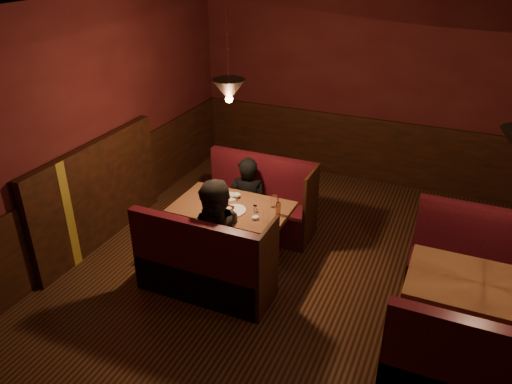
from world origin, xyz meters
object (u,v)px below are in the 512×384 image
at_px(second_bench_near, 475,383).
at_px(main_bench_near, 204,271).
at_px(main_table, 233,219).
at_px(second_bench_far, 481,274).
at_px(second_table, 480,301).
at_px(diner_a, 248,183).
at_px(main_bench_far, 260,207).
at_px(diner_b, 219,223).

bearing_deg(second_bench_near, main_bench_near, 170.47).
relative_size(main_table, second_bench_far, 0.92).
xyz_separation_m(second_table, diner_a, (-2.75, 1.04, 0.16)).
bearing_deg(diner_a, main_bench_far, -147.93).
distance_m(main_bench_near, second_bench_near, 2.71).
xyz_separation_m(main_bench_near, second_bench_far, (2.67, 1.10, 0.01)).
distance_m(second_table, diner_b, 2.56).
xyz_separation_m(main_bench_near, second_table, (2.64, 0.33, 0.23)).
bearing_deg(second_bench_far, main_bench_far, 171.57).
bearing_deg(second_bench_far, main_bench_near, -157.60).
distance_m(main_bench_far, second_bench_near, 3.30).
bearing_deg(main_bench_near, main_bench_far, 90.00).
relative_size(main_bench_near, diner_b, 0.89).
height_order(second_table, second_bench_far, second_bench_far).
distance_m(main_bench_far, diner_a, 0.42).
relative_size(main_bench_far, second_bench_far, 1.01).
bearing_deg(diner_a, main_table, 82.89).
distance_m(second_bench_far, second_bench_near, 1.55).
height_order(second_table, second_bench_near, second_bench_near).
distance_m(main_table, main_bench_far, 0.78).
bearing_deg(diner_b, main_bench_near, -139.76).
xyz_separation_m(second_table, second_bench_far, (0.03, 0.77, -0.22)).
height_order(main_bench_near, second_table, main_bench_near).
bearing_deg(main_bench_far, second_bench_far, -8.43).
relative_size(second_table, second_bench_far, 0.90).
distance_m(main_table, diner_a, 0.65).
distance_m(diner_a, diner_b, 1.19).
relative_size(main_table, diner_b, 0.81).
xyz_separation_m(main_table, second_bench_far, (2.68, 0.35, -0.22)).
xyz_separation_m(main_bench_near, diner_a, (-0.11, 1.37, 0.38)).
relative_size(second_bench_near, diner_b, 0.88).
bearing_deg(diner_b, diner_a, 77.19).
xyz_separation_m(main_table, main_bench_far, (0.01, 0.75, -0.23)).
bearing_deg(second_table, main_bench_near, -172.96).
xyz_separation_m(main_bench_far, diner_a, (-0.11, -0.13, 0.38)).
xyz_separation_m(second_bench_near, diner_b, (-2.57, 0.65, 0.49)).
height_order(main_table, second_bench_near, second_bench_near).
distance_m(main_bench_far, main_bench_near, 1.50).
xyz_separation_m(main_table, diner_a, (-0.10, 0.62, 0.15)).
relative_size(main_bench_far, diner_b, 0.89).
height_order(main_bench_near, diner_b, diner_b).
distance_m(main_bench_near, second_table, 2.67).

